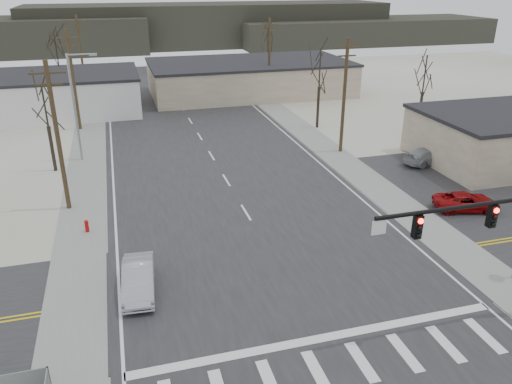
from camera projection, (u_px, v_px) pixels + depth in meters
ground at (284, 276)px, 26.53m from camera, size 140.00×140.00×0.00m
main_road at (224, 176)px, 39.76m from camera, size 18.00×110.00×0.05m
cross_road at (284, 276)px, 26.52m from camera, size 90.00×10.00×0.04m
sidewalk_left at (86, 167)px, 41.52m from camera, size 3.00×90.00×0.06m
sidewalk_right at (322, 146)px, 46.82m from camera, size 3.00×90.00×0.06m
traffic_signal_mast at (510, 232)px, 21.17m from camera, size 8.95×0.43×7.20m
fire_hydrant at (87, 226)px, 30.86m from camera, size 0.24×0.24×0.87m
building_left_far at (39, 94)px, 56.93m from camera, size 22.30×12.30×4.50m
building_right_far at (250, 77)px, 67.00m from camera, size 26.30×14.30×4.30m
building_lot at (507, 137)px, 42.26m from camera, size 14.30×10.30×4.30m
upole_left_b at (57, 135)px, 32.16m from camera, size 2.20×0.30×10.00m
upole_left_c at (73, 79)px, 49.81m from camera, size 2.20×0.30×10.00m
upole_left_d at (81, 52)px, 67.46m from camera, size 2.20×0.30×10.00m
upole_right_a at (344, 95)px, 43.21m from camera, size 2.20×0.30×10.00m
upole_right_b at (269, 58)px, 62.62m from camera, size 2.20×0.30×10.00m
streetlight_main at (76, 102)px, 41.21m from camera, size 2.40×0.25×9.00m
tree_left_near at (45, 108)px, 38.84m from camera, size 3.30×3.30×7.35m
tree_right_mid at (320, 70)px, 50.23m from camera, size 3.74×3.74×8.33m
tree_left_far at (56, 50)px, 61.12m from camera, size 3.96×3.96×8.82m
tree_right_far at (268, 43)px, 73.94m from camera, size 3.52×3.52×7.84m
tree_lot at (425, 76)px, 49.22m from camera, size 3.52×3.52×7.84m
hill_center at (211, 25)px, 113.20m from camera, size 80.00×18.00×9.00m
hill_right at (362, 31)px, 117.35m from camera, size 60.00×18.00×5.50m
sedan_crossing at (138, 279)px, 24.91m from camera, size 1.85×4.47×1.44m
car_far_a at (203, 89)px, 66.72m from camera, size 1.98×4.79×1.38m
car_far_b at (154, 68)px, 82.07m from camera, size 1.58×3.92×1.33m
car_parked_red at (466, 202)px, 33.76m from camera, size 4.64×2.98×1.19m
car_parked_silver at (429, 156)px, 42.04m from camera, size 4.81×2.56×1.33m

